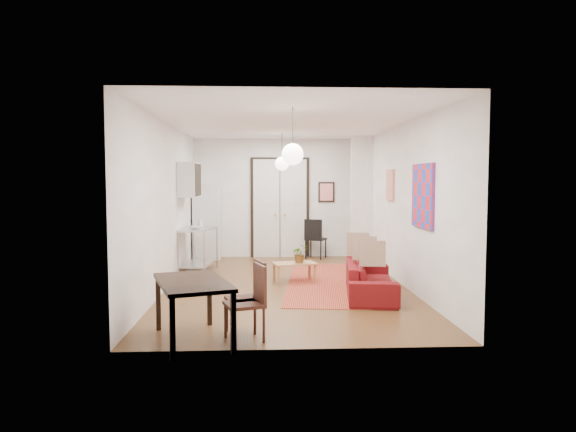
{
  "coord_description": "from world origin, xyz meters",
  "views": [
    {
      "loc": [
        -0.41,
        -9.12,
        1.89
      ],
      "look_at": [
        0.04,
        0.06,
        1.25
      ],
      "focal_mm": 32.0,
      "sensor_mm": 36.0,
      "label": 1
    }
  ],
  "objects_px": {
    "kitchen_counter": "(198,243)",
    "dining_chair_near": "(245,291)",
    "fridge": "(207,223)",
    "dining_table": "(193,287)",
    "black_side_chair": "(315,235)",
    "sofa": "(370,279)",
    "dining_chair_far": "(244,296)",
    "coffee_table": "(295,265)"
  },
  "relations": [
    {
      "from": "dining_chair_far",
      "to": "black_side_chair",
      "type": "xyz_separation_m",
      "value": [
        1.49,
        6.3,
        0.05
      ]
    },
    {
      "from": "kitchen_counter",
      "to": "dining_chair_near",
      "type": "xyz_separation_m",
      "value": [
        1.11,
        -4.28,
        -0.08
      ]
    },
    {
      "from": "sofa",
      "to": "black_side_chair",
      "type": "relative_size",
      "value": 1.99
    },
    {
      "from": "coffee_table",
      "to": "black_side_chair",
      "type": "distance_m",
      "value": 2.97
    },
    {
      "from": "black_side_chair",
      "to": "kitchen_counter",
      "type": "bearing_deg",
      "value": 58.47
    },
    {
      "from": "sofa",
      "to": "kitchen_counter",
      "type": "height_order",
      "value": "kitchen_counter"
    },
    {
      "from": "coffee_table",
      "to": "dining_chair_near",
      "type": "relative_size",
      "value": 0.97
    },
    {
      "from": "fridge",
      "to": "dining_chair_near",
      "type": "relative_size",
      "value": 1.95
    },
    {
      "from": "dining_table",
      "to": "black_side_chair",
      "type": "bearing_deg",
      "value": 71.86
    },
    {
      "from": "kitchen_counter",
      "to": "fridge",
      "type": "height_order",
      "value": "fridge"
    },
    {
      "from": "sofa",
      "to": "coffee_table",
      "type": "bearing_deg",
      "value": 50.6
    },
    {
      "from": "dining_table",
      "to": "dining_chair_near",
      "type": "distance_m",
      "value": 0.71
    },
    {
      "from": "coffee_table",
      "to": "dining_chair_near",
      "type": "bearing_deg",
      "value": -104.37
    },
    {
      "from": "fridge",
      "to": "dining_chair_far",
      "type": "bearing_deg",
      "value": -79.77
    },
    {
      "from": "dining_chair_near",
      "to": "dining_chair_far",
      "type": "bearing_deg",
      "value": -18.23
    },
    {
      "from": "dining_chair_near",
      "to": "sofa",
      "type": "bearing_deg",
      "value": 115.64
    },
    {
      "from": "fridge",
      "to": "sofa",
      "type": "bearing_deg",
      "value": -52.59
    },
    {
      "from": "fridge",
      "to": "black_side_chair",
      "type": "bearing_deg",
      "value": 2.1
    },
    {
      "from": "dining_chair_far",
      "to": "black_side_chair",
      "type": "relative_size",
      "value": 0.93
    },
    {
      "from": "sofa",
      "to": "coffee_table",
      "type": "xyz_separation_m",
      "value": [
        -1.16,
        1.27,
        0.02
      ]
    },
    {
      "from": "dining_chair_far",
      "to": "coffee_table",
      "type": "bearing_deg",
      "value": 148.46
    },
    {
      "from": "fridge",
      "to": "dining_chair_far",
      "type": "relative_size",
      "value": 1.95
    },
    {
      "from": "sofa",
      "to": "dining_chair_near",
      "type": "height_order",
      "value": "dining_chair_near"
    },
    {
      "from": "coffee_table",
      "to": "kitchen_counter",
      "type": "distance_m",
      "value": 2.24
    },
    {
      "from": "kitchen_counter",
      "to": "black_side_chair",
      "type": "distance_m",
      "value": 3.15
    },
    {
      "from": "dining_chair_far",
      "to": "dining_chair_near",
      "type": "bearing_deg",
      "value": 161.77
    },
    {
      "from": "black_side_chair",
      "to": "sofa",
      "type": "bearing_deg",
      "value": 121.06
    },
    {
      "from": "kitchen_counter",
      "to": "dining_chair_near",
      "type": "height_order",
      "value": "kitchen_counter"
    },
    {
      "from": "kitchen_counter",
      "to": "black_side_chair",
      "type": "height_order",
      "value": "black_side_chair"
    },
    {
      "from": "coffee_table",
      "to": "dining_chair_far",
      "type": "xyz_separation_m",
      "value": [
        -0.81,
        -3.43,
        0.21
      ]
    },
    {
      "from": "kitchen_counter",
      "to": "dining_chair_near",
      "type": "distance_m",
      "value": 4.42
    },
    {
      "from": "dining_table",
      "to": "dining_chair_far",
      "type": "xyz_separation_m",
      "value": [
        0.6,
        0.09,
        -0.13
      ]
    },
    {
      "from": "sofa",
      "to": "fridge",
      "type": "xyz_separation_m",
      "value": [
        -3.09,
        4.05,
        0.59
      ]
    },
    {
      "from": "sofa",
      "to": "dining_chair_near",
      "type": "bearing_deg",
      "value": 141.87
    },
    {
      "from": "sofa",
      "to": "dining_chair_near",
      "type": "relative_size",
      "value": 2.14
    },
    {
      "from": "dining_chair_near",
      "to": "dining_table",
      "type": "bearing_deg",
      "value": -77.89
    },
    {
      "from": "kitchen_counter",
      "to": "fridge",
      "type": "bearing_deg",
      "value": 98.0
    },
    {
      "from": "dining_table",
      "to": "dining_chair_far",
      "type": "relative_size",
      "value": 1.64
    },
    {
      "from": "dining_chair_near",
      "to": "black_side_chair",
      "type": "relative_size",
      "value": 0.93
    },
    {
      "from": "sofa",
      "to": "black_side_chair",
      "type": "xyz_separation_m",
      "value": [
        -0.48,
        4.14,
        0.28
      ]
    },
    {
      "from": "fridge",
      "to": "dining_chair_near",
      "type": "xyz_separation_m",
      "value": [
        1.11,
        -5.95,
        -0.36
      ]
    },
    {
      "from": "kitchen_counter",
      "to": "dining_chair_far",
      "type": "relative_size",
      "value": 1.41
    }
  ]
}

